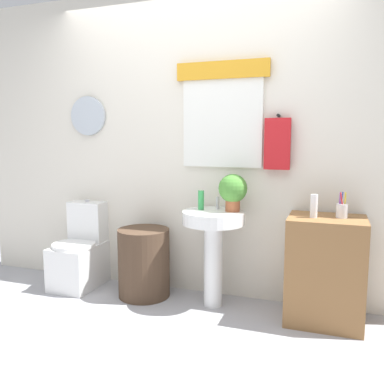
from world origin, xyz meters
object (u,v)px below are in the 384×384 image
Objects in this scene: laundry_hamper at (144,263)px; toothbrush_cup at (342,210)px; soap_bottle at (201,200)px; pedestal_sink at (213,236)px; potted_plant at (233,190)px; toilet at (81,254)px; lotion_bottle at (314,206)px; wooden_cabinet at (325,270)px.

toothbrush_cup reaches higher than laundry_hamper.
laundry_hamper is at bearing -174.25° from soap_bottle.
pedestal_sink is 2.62× the size of potted_plant.
lotion_bottle is (2.04, -0.08, 0.58)m from toilet.
soap_bottle is at bearing 178.40° from toothbrush_cup.
wooden_cabinet is 0.46m from toothbrush_cup.
pedestal_sink is at bearing -22.62° from soap_bottle.
lotion_bottle reaches higher than laundry_hamper.
wooden_cabinet is 4.23× the size of toothbrush_cup.
lotion_bottle is at bearing -157.17° from wooden_cabinet.
soap_bottle is at bearing 157.38° from pedestal_sink.
toothbrush_cup is (1.07, -0.03, -0.01)m from soap_bottle.
pedestal_sink is at bearing 0.00° from laundry_hamper.
potted_plant is at bearing 23.20° from pedestal_sink.
toilet is at bearing 177.83° from lotion_bottle.
wooden_cabinet is 1.08m from soap_bottle.
laundry_hamper is at bearing -3.21° from toilet.
pedestal_sink is 0.98m from toothbrush_cup.
wooden_cabinet is 0.49m from lotion_bottle.
potted_plant is at bearing 2.20° from soap_bottle.
lotion_bottle is at bearing -5.85° from soap_bottle.
lotion_bottle is 0.90× the size of toothbrush_cup.
wooden_cabinet reaches higher than pedestal_sink.
soap_bottle is (-0.97, 0.05, 0.46)m from wooden_cabinet.
toothbrush_cup is (2.23, -0.02, 0.55)m from toilet.
toilet is 1.31m from pedestal_sink.
laundry_hamper is at bearing 178.33° from lotion_bottle.
toilet reaches higher than laundry_hamper.
wooden_cabinet is at bearing 0.00° from laundry_hamper.
pedestal_sink is at bearing 176.98° from lotion_bottle.
laundry_hamper is (0.66, -0.04, -0.00)m from toilet.
soap_bottle is at bearing 0.64° from toilet.
potted_plant is 0.63m from lotion_bottle.
potted_plant reaches higher than soap_bottle.
laundry_hamper is 1.49m from lotion_bottle.
lotion_bottle is (0.76, -0.04, 0.29)m from pedestal_sink.
soap_bottle is 0.92× the size of lotion_bottle.
laundry_hamper is 3.15× the size of toothbrush_cup.
soap_bottle is (0.50, 0.05, 0.56)m from laundry_hamper.
toothbrush_cup is at bearing 17.57° from lotion_bottle.
lotion_bottle reaches higher than pedestal_sink.
laundry_hamper is 0.75× the size of wooden_cabinet.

